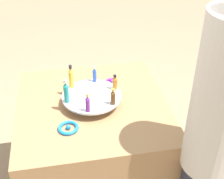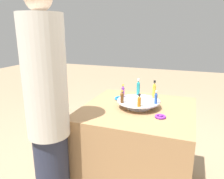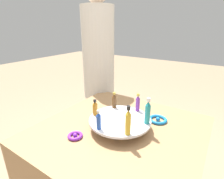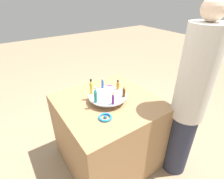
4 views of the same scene
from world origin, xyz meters
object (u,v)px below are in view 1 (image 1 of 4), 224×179
Objects in this scene: ribbon_bow_blue at (68,128)px; bottle_blue at (95,75)px; display_stand at (92,98)px; bottle_purple at (88,103)px; bottle_brown at (113,97)px; bottle_amber at (115,83)px; bottle_gold at (71,77)px; person_figure at (213,142)px; ribbon_bow_purple at (111,82)px; bottle_teal at (66,92)px.

bottle_blue is at bearing 151.00° from ribbon_bow_blue.
bottle_purple is at bearing -14.81° from display_stand.
bottle_brown is at bearing 15.19° from bottle_blue.
bottle_amber is 0.64× the size of bottle_gold.
bottle_amber is 0.38m from ribbon_bow_blue.
bottle_purple is at bearing 11.50° from person_figure.
bottle_teal is at bearing -51.08° from ribbon_bow_purple.
ribbon_bow_blue is 0.07× the size of person_figure.
bottle_brown reaches higher than display_stand.
bottle_gold reaches higher than bottle_purple.
bottle_purple reaches higher than ribbon_bow_blue.
ribbon_bow_blue is (0.09, -0.25, -0.10)m from bottle_brown.
person_figure is (0.57, 0.60, -0.07)m from bottle_gold.
ribbon_bow_purple is (-0.38, 0.29, -0.00)m from ribbon_bow_blue.
bottle_brown is at bearing 45.19° from bottle_gold.
bottle_amber is 0.66× the size of bottle_teal.
ribbon_bow_blue is at bearing -51.08° from bottle_amber.
ribbon_bow_blue is at bearing -8.79° from bottle_gold.
display_stand is 0.24m from ribbon_bow_purple.
person_figure is (0.43, 0.64, -0.07)m from bottle_teal.
bottle_amber is at bearing -11.29° from person_figure.
bottle_blue is (-0.14, 0.04, 0.06)m from display_stand.
ribbon_bow_purple is at bearing 151.00° from bottle_purple.
bottle_purple is 0.14m from bottle_teal.
bottle_teal is at bearing -104.81° from bottle_brown.
bottle_gold is at bearing -134.81° from display_stand.
display_stand is 0.16m from bottle_brown.
bottle_brown is 0.68× the size of bottle_gold.
ribbon_bow_blue is at bearing -37.33° from ribbon_bow_purple.
person_figure reaches higher than bottle_amber.
bottle_amber is at bearing 105.19° from display_stand.
bottle_blue is at bearing 135.19° from bottle_teal.
bottle_amber is 0.86× the size of ribbon_bow_blue.
bottle_gold is (-0.24, -0.06, 0.02)m from bottle_purple.
bottle_amber is at bearing 165.19° from bottle_brown.
bottle_purple is 1.17× the size of bottle_amber.
display_stand is 4.33× the size of ribbon_bow_purple.
bottle_gold is 0.09× the size of person_figure.
bottle_amber is (-0.04, 0.14, 0.06)m from display_stand.
bottle_purple is 0.75× the size of bottle_gold.
display_stand is at bearing 45.19° from bottle_gold.
person_figure is at bearing 27.94° from ribbon_bow_purple.
bottle_amber reaches higher than ribbon_bow_purple.
bottle_blue is 0.25m from bottle_teal.
display_stand is 0.16m from bottle_amber.
ribbon_bow_blue is at bearing -3.24° from bottle_teal.
bottle_amber is (-0.18, 0.17, -0.01)m from bottle_purple.
bottle_blue is (-0.24, -0.06, 0.00)m from bottle_brown.
ribbon_bow_purple is at bearing 116.20° from bottle_blue.
bottle_purple is at bearing 15.19° from bottle_gold.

